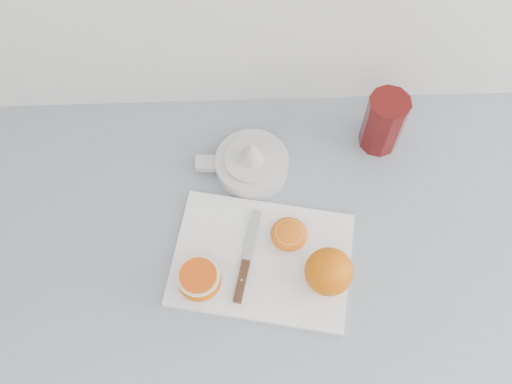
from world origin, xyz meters
TOP-DOWN VIEW (x-y plane):
  - counter at (0.16, 1.70)m, footprint 2.31×0.64m
  - cutting_board at (0.01, 1.65)m, footprint 0.35×0.28m
  - whole_orange at (0.12, 1.60)m, footprint 0.08×0.08m
  - half_orange at (-0.10, 1.60)m, footprint 0.07×0.07m
  - squeezed_shell at (0.06, 1.68)m, footprint 0.07×0.07m
  - paring_knife at (-0.02, 1.62)m, footprint 0.05×0.17m
  - citrus_juicer at (-0.00, 1.83)m, footprint 0.18×0.14m
  - red_tumbler at (0.25, 1.89)m, footprint 0.08×0.08m

SIDE VIEW (x-z plane):
  - counter at x=0.16m, z-range 0.00..0.89m
  - cutting_board at x=0.01m, z-range 0.89..0.90m
  - paring_knife at x=-0.02m, z-range 0.90..0.91m
  - citrus_juicer at x=0.00m, z-range 0.87..0.96m
  - squeezed_shell at x=0.06m, z-range 0.90..0.93m
  - half_orange at x=-0.10m, z-range 0.90..0.95m
  - whole_orange at x=0.12m, z-range 0.90..0.98m
  - red_tumbler at x=0.25m, z-range 0.89..1.01m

